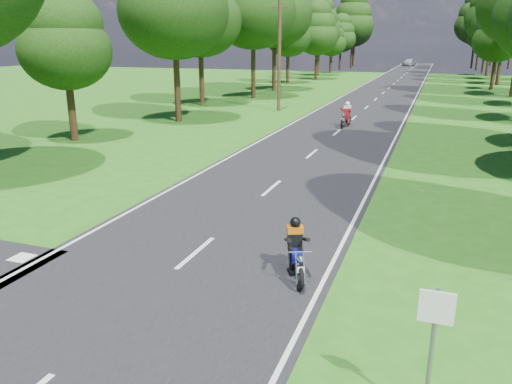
% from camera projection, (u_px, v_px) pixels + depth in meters
% --- Properties ---
extents(ground, '(160.00, 160.00, 0.00)m').
position_uv_depth(ground, '(153.00, 290.00, 10.50)').
color(ground, '#1E5C15').
rests_on(ground, ground).
extents(main_road, '(7.00, 140.00, 0.02)m').
position_uv_depth(main_road, '(389.00, 88.00, 55.50)').
color(main_road, black).
rests_on(main_road, ground).
extents(road_markings, '(7.40, 140.00, 0.01)m').
position_uv_depth(road_markings, '(386.00, 89.00, 53.85)').
color(road_markings, silver).
rests_on(road_markings, main_road).
extents(treeline, '(40.00, 115.35, 14.78)m').
position_uv_depth(treeline, '(414.00, 14.00, 61.70)').
color(treeline, black).
rests_on(treeline, ground).
extents(telegraph_pole, '(1.20, 0.26, 8.00)m').
position_uv_depth(telegraph_pole, '(279.00, 55.00, 36.47)').
color(telegraph_pole, '#382616').
rests_on(telegraph_pole, ground).
extents(road_sign, '(0.45, 0.07, 2.00)m').
position_uv_depth(road_sign, '(433.00, 335.00, 6.51)').
color(road_sign, slate).
rests_on(road_sign, ground).
extents(rider_near_blue, '(1.12, 1.66, 1.32)m').
position_uv_depth(rider_near_blue, '(296.00, 248.00, 10.89)').
color(rider_near_blue, '#0E119C').
rests_on(rider_near_blue, main_road).
extents(rider_far_red, '(0.75, 1.84, 1.50)m').
position_uv_depth(rider_far_red, '(346.00, 114.00, 30.24)').
color(rider_far_red, '#9F1B0C').
rests_on(rider_far_red, main_road).
extents(distant_car, '(2.93, 4.85, 1.54)m').
position_uv_depth(distant_car, '(409.00, 62.00, 105.01)').
color(distant_car, silver).
rests_on(distant_car, main_road).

